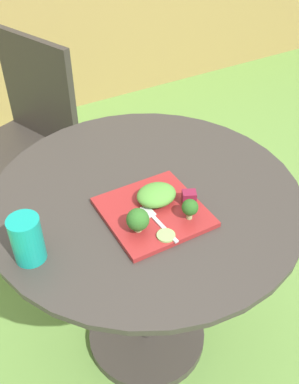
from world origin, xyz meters
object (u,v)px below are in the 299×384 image
object	(u,v)px
drinking_glass	(28,241)
fork	(156,220)
patio_chair	(24,131)
salad_plate	(153,212)

from	to	relation	value
drinking_glass	fork	distance (m)	0.32
patio_chair	salad_plate	distance (m)	0.95
salad_plate	drinking_glass	distance (m)	0.34
patio_chair	salad_plate	size ratio (longest dim) A/B	3.53
patio_chair	fork	size ratio (longest dim) A/B	5.82
drinking_glass	fork	xyz separation A→B (m)	(0.32, -0.05, -0.04)
fork	drinking_glass	bearing A→B (deg)	170.87
patio_chair	salad_plate	xyz separation A→B (m)	(0.11, -0.92, 0.21)
salad_plate	fork	size ratio (longest dim) A/B	1.65
salad_plate	fork	xyz separation A→B (m)	(-0.01, -0.04, 0.01)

